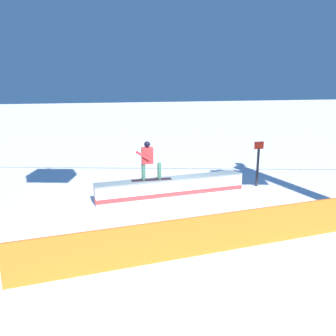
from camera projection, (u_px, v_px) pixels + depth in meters
name	position (u px, v px, depth m)	size (l,w,h in m)	color
ground_plane	(171.00, 197.00, 13.15)	(120.00, 120.00, 0.00)	white
grind_box	(171.00, 188.00, 13.07)	(5.75, 1.12, 0.73)	white
snowboarder	(148.00, 159.00, 12.52)	(1.48, 0.42, 1.43)	black
safety_fence	(216.00, 233.00, 8.75)	(9.92, 0.06, 1.04)	orange
trail_marker	(258.00, 162.00, 14.25)	(0.40, 0.10, 1.87)	#262628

